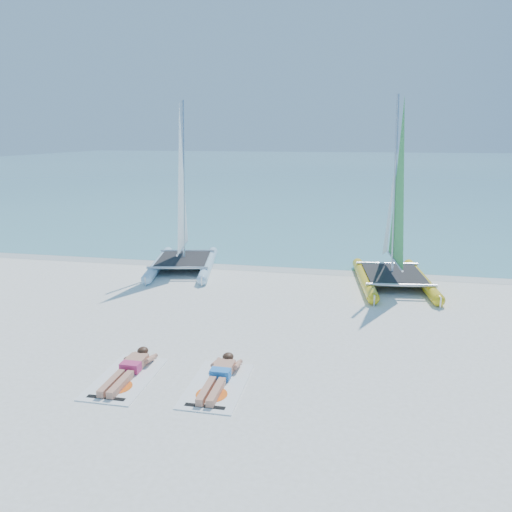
{
  "coord_description": "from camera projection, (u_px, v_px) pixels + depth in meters",
  "views": [
    {
      "loc": [
        1.85,
        -10.88,
        4.44
      ],
      "look_at": [
        -0.57,
        1.2,
        1.43
      ],
      "focal_mm": 35.0,
      "sensor_mm": 36.0,
      "label": 1
    }
  ],
  "objects": [
    {
      "name": "sea",
      "position": [
        344.0,
        166.0,
        71.77
      ],
      "size": [
        140.0,
        115.0,
        0.01
      ],
      "primitive_type": "cube",
      "color": "#7ACCCB",
      "rests_on": "ground"
    },
    {
      "name": "ground",
      "position": [
        270.0,
        328.0,
        11.77
      ],
      "size": [
        140.0,
        140.0,
        0.0
      ],
      "primitive_type": "plane",
      "color": "white",
      "rests_on": "ground"
    },
    {
      "name": "wet_sand_strip",
      "position": [
        297.0,
        268.0,
        17.01
      ],
      "size": [
        140.0,
        1.4,
        0.01
      ],
      "primitive_type": "cube",
      "color": "silver",
      "rests_on": "ground"
    },
    {
      "name": "towel_a",
      "position": [
        125.0,
        378.0,
        9.31
      ],
      "size": [
        1.0,
        1.85,
        0.02
      ],
      "primitive_type": "cube",
      "color": "white",
      "rests_on": "ground"
    },
    {
      "name": "towel_b",
      "position": [
        217.0,
        385.0,
        9.04
      ],
      "size": [
        1.0,
        1.85,
        0.02
      ],
      "primitive_type": "cube",
      "color": "white",
      "rests_on": "ground"
    },
    {
      "name": "catamaran_blue",
      "position": [
        182.0,
        218.0,
        16.59
      ],
      "size": [
        2.79,
        4.53,
        5.76
      ],
      "rotation": [
        0.0,
        0.0,
        0.19
      ],
      "color": "#BEE7FA",
      "rests_on": "ground"
    },
    {
      "name": "catamaran_yellow",
      "position": [
        394.0,
        223.0,
        15.1
      ],
      "size": [
        2.5,
        4.66,
        5.82
      ],
      "rotation": [
        0.0,
        0.0,
        0.11
      ],
      "color": "yellow",
      "rests_on": "ground"
    },
    {
      "name": "sunbather_b",
      "position": [
        220.0,
        375.0,
        9.2
      ],
      "size": [
        0.37,
        1.73,
        0.26
      ],
      "color": "tan",
      "rests_on": "towel_b"
    },
    {
      "name": "sunbather_a",
      "position": [
        130.0,
        368.0,
        9.47
      ],
      "size": [
        0.37,
        1.73,
        0.26
      ],
      "color": "tan",
      "rests_on": "towel_a"
    }
  ]
}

